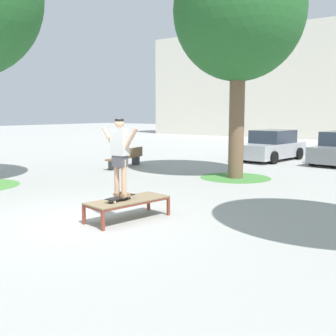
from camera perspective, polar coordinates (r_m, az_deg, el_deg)
ground_plane at (r=9.37m, az=-10.96°, el=-7.14°), size 120.00×120.00×0.00m
skate_box at (r=9.23m, az=-5.60°, el=-4.61°), size 1.06×2.00×0.46m
skateboard at (r=9.09m, az=-6.58°, el=-4.03°), size 0.23×0.81×0.09m
skater at (r=8.94m, az=-6.68°, el=2.22°), size 1.00×0.29×1.69m
tree_mid_back at (r=15.49m, az=9.80°, el=20.49°), size 4.59×4.59×8.29m
grass_patch_mid_back at (r=15.29m, az=9.30°, el=-1.32°), size 2.57×2.57×0.01m
car_silver at (r=21.17m, az=14.15°, el=2.92°), size 2.25×4.36×1.50m
park_bench at (r=17.89m, az=-5.87°, el=1.49°), size 0.90×2.44×0.83m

